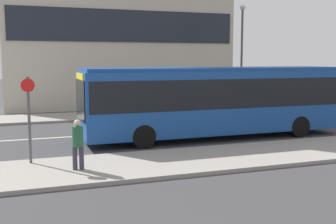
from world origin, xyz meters
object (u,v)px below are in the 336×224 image
Objects in this scene: pedestrian_near_stop at (78,142)px; bus_stop_sign at (29,113)px; city_bus at (215,97)px; street_lamp at (242,46)px; parked_car_0 at (324,102)px.

pedestrian_near_stop is 0.55× the size of bus_stop_sign.
city_bus is 1.73× the size of street_lamp.
city_bus is 8.47m from bus_stop_sign.
parked_car_0 is (10.90, 5.76, -1.17)m from city_bus.
city_bus is at bearing 38.08° from pedestrian_near_stop.
parked_car_0 is 0.57× the size of street_lamp.
bus_stop_sign is (-18.93, -8.44, 1.13)m from parked_car_0.
street_lamp is at bearing 160.14° from parked_car_0.
parked_car_0 is 1.39× the size of bus_stop_sign.
bus_stop_sign reaches higher than parked_car_0.
pedestrian_near_stop is 0.23× the size of street_lamp.
parked_car_0 is at bearing 32.52° from city_bus.
city_bus is at bearing -152.16° from parked_car_0.
city_bus is 4.22× the size of bus_stop_sign.
bus_stop_sign is 17.34m from street_lamp.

